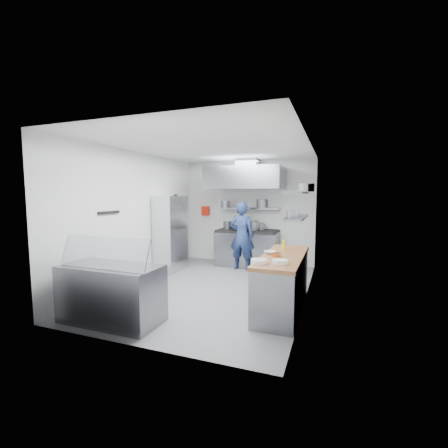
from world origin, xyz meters
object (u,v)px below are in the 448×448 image
at_px(gas_range, 247,249).
at_px(display_case, 112,294).
at_px(wire_rack, 171,234).
at_px(chef, 242,236).

bearing_deg(gas_range, display_case, -102.60).
height_order(wire_rack, display_case, wire_rack).
distance_m(gas_range, display_case, 4.20).
relative_size(gas_range, wire_rack, 0.86).
relative_size(gas_range, chef, 0.93).
height_order(gas_range, chef, chef).
xyz_separation_m(chef, display_case, (-0.90, -3.66, -0.43)).
relative_size(wire_rack, display_case, 1.23).
xyz_separation_m(gas_range, chef, (-0.02, -0.44, 0.41)).
distance_m(wire_rack, display_case, 3.07).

